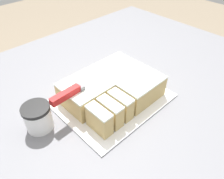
{
  "coord_description": "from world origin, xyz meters",
  "views": [
    {
      "loc": [
        -0.47,
        -0.47,
        1.42
      ],
      "look_at": [
        -0.07,
        -0.06,
        0.94
      ],
      "focal_mm": 35.0,
      "sensor_mm": 36.0,
      "label": 1
    }
  ],
  "objects": [
    {
      "name": "coffee_cup",
      "position": [
        -0.32,
        0.01,
        0.93
      ],
      "size": [
        0.09,
        0.09,
        0.09
      ],
      "color": "white",
      "rests_on": "countertop"
    },
    {
      "name": "countertop",
      "position": [
        0.0,
        0.0,
        0.45
      ],
      "size": [
        1.4,
        1.1,
        0.89
      ],
      "color": "slate",
      "rests_on": "ground_plane"
    },
    {
      "name": "cake_board",
      "position": [
        -0.07,
        -0.06,
        0.89
      ],
      "size": [
        0.37,
        0.3,
        0.01
      ],
      "color": "white",
      "rests_on": "countertop"
    },
    {
      "name": "cake",
      "position": [
        -0.07,
        -0.05,
        0.94
      ],
      "size": [
        0.3,
        0.24,
        0.08
      ],
      "color": "tan",
      "rests_on": "cake_board"
    },
    {
      "name": "knife",
      "position": [
        -0.19,
        -0.02,
        0.99
      ],
      "size": [
        0.34,
        0.04,
        0.02
      ],
      "rotation": [
        0.0,
        0.0,
        0.05
      ],
      "color": "silver",
      "rests_on": "cake"
    }
  ]
}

